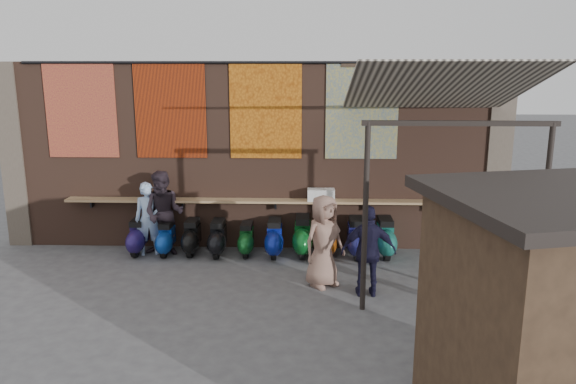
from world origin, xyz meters
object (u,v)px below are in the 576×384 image
object	(u,v)px
scooter_stool_7	(328,239)
market_stall	(573,335)
scooter_stool_6	(303,236)
diner_right	(164,213)
diner_left	(149,219)
shopper_grey	(482,262)
scooter_stool_5	(275,238)
scooter_stool_2	(192,237)
shelf_box	(321,195)
shopper_navy	(369,251)
scooter_stool_4	(247,239)
scooter_stool_1	(166,239)
shopper_tan	(324,241)
scooter_stool_3	(218,238)
scooter_stool_9	(385,238)
scooter_stool_8	(356,238)
scooter_stool_0	(138,237)

from	to	relation	value
scooter_stool_7	market_stall	size ratio (longest dim) A/B	0.28
scooter_stool_6	diner_right	xyz separation A→B (m)	(-2.91, -0.03, 0.48)
scooter_stool_6	diner_left	bearing A→B (deg)	-179.47
scooter_stool_6	shopper_grey	size ratio (longest dim) A/B	0.52
scooter_stool_5	scooter_stool_2	bearing A→B (deg)	177.36
shopper_grey	diner_left	bearing A→B (deg)	-18.88
shelf_box	shopper_grey	world-z (taller)	shopper_grey
shelf_box	scooter_stool_6	world-z (taller)	shelf_box
diner_left	scooter_stool_7	bearing A→B (deg)	-17.26
scooter_stool_6	shopper_navy	size ratio (longest dim) A/B	0.54
shelf_box	scooter_stool_4	distance (m)	1.84
shopper_navy	scooter_stool_4	bearing A→B (deg)	-40.79
diner_left	market_stall	bearing A→B (deg)	-63.39
shopper_navy	shopper_grey	world-z (taller)	shopper_grey
scooter_stool_1	diner_left	xyz separation A→B (m)	(-0.36, 0.01, 0.43)
diner_left	shopper_tan	xyz separation A→B (m)	(3.63, -1.60, 0.07)
scooter_stool_4	scooter_stool_6	distance (m)	1.19
shopper_tan	diner_left	bearing A→B (deg)	119.09
scooter_stool_3	scooter_stool_9	distance (m)	3.51
scooter_stool_3	scooter_stool_6	distance (m)	1.78
market_stall	scooter_stool_4	bearing A→B (deg)	109.59
scooter_stool_3	market_stall	bearing A→B (deg)	-53.18
scooter_stool_4	diner_right	distance (m)	1.81
diner_right	market_stall	distance (m)	8.29
diner_left	shopper_navy	xyz separation A→B (m)	(4.40, -2.03, 0.03)
scooter_stool_4	scooter_stool_8	bearing A→B (deg)	-0.85
scooter_stool_4	scooter_stool_6	world-z (taller)	scooter_stool_6
scooter_stool_1	scooter_stool_2	size ratio (longest dim) A/B	0.95
scooter_stool_0	scooter_stool_3	world-z (taller)	scooter_stool_3
scooter_stool_4	diner_left	world-z (taller)	diner_left
shopper_navy	shopper_tan	size ratio (longest dim) A/B	0.95
scooter_stool_3	shopper_grey	xyz separation A→B (m)	(4.71, -2.51, 0.46)
diner_left	scooter_stool_5	bearing A→B (deg)	-18.86
scooter_stool_7	shopper_tan	size ratio (longest dim) A/B	0.44
scooter_stool_1	scooter_stool_8	world-z (taller)	scooter_stool_8
scooter_stool_6	scooter_stool_8	xyz separation A→B (m)	(1.12, -0.04, -0.01)
scooter_stool_0	scooter_stool_5	size ratio (longest dim) A/B	0.96
scooter_stool_0	diner_left	size ratio (longest dim) A/B	0.50
diner_right	shopper_grey	distance (m)	6.37
scooter_stool_1	scooter_stool_6	size ratio (longest dim) A/B	0.84
scooter_stool_0	scooter_stool_8	bearing A→B (deg)	-0.41
scooter_stool_0	diner_right	world-z (taller)	diner_right
scooter_stool_0	market_stall	bearing A→B (deg)	-44.32
scooter_stool_0	market_stall	world-z (taller)	market_stall
scooter_stool_7	scooter_stool_8	size ratio (longest dim) A/B	0.88
scooter_stool_2	market_stall	distance (m)	8.00
scooter_stool_9	shelf_box	bearing A→B (deg)	167.89
scooter_stool_2	diner_left	world-z (taller)	diner_left
scooter_stool_8	scooter_stool_9	xyz separation A→B (m)	(0.61, 0.02, -0.00)
scooter_stool_2	scooter_stool_9	xyz separation A→B (m)	(4.08, -0.03, 0.04)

